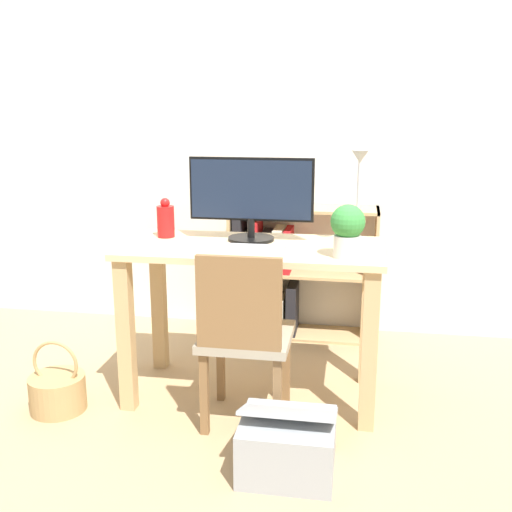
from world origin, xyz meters
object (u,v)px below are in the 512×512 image
(bookshelf, at_px, (277,277))
(keyboard, at_px, (248,248))
(chair, at_px, (244,333))
(storage_box, at_px, (288,444))
(basket, at_px, (58,391))
(desk_lamp, at_px, (359,187))
(vase, at_px, (166,220))
(potted_plant, at_px, (348,229))
(monitor, at_px, (251,194))

(bookshelf, bearing_deg, keyboard, -90.80)
(chair, height_order, storage_box, chair)
(basket, bearing_deg, storage_box, -15.40)
(desk_lamp, relative_size, bookshelf, 0.50)
(vase, xyz_separation_m, potted_plant, (0.91, -0.28, 0.04))
(desk_lamp, bearing_deg, bookshelf, 122.16)
(desk_lamp, relative_size, chair, 0.55)
(keyboard, bearing_deg, monitor, 95.99)
(monitor, distance_m, basket, 1.33)
(chair, relative_size, storage_box, 2.13)
(vase, relative_size, storage_box, 0.51)
(vase, distance_m, potted_plant, 0.96)
(bookshelf, bearing_deg, desk_lamp, -57.84)
(monitor, xyz_separation_m, basket, (-0.87, -0.42, -0.91))
(monitor, xyz_separation_m, chair, (0.04, -0.42, -0.56))
(monitor, xyz_separation_m, bookshelf, (0.04, 0.75, -0.63))
(basket, bearing_deg, keyboard, 13.67)
(potted_plant, height_order, storage_box, potted_plant)
(monitor, bearing_deg, vase, 179.54)
(keyboard, xyz_separation_m, storage_box, (0.25, -0.53, -0.66))
(keyboard, relative_size, vase, 1.65)
(bookshelf, distance_m, storage_box, 1.53)
(potted_plant, distance_m, chair, 0.64)
(monitor, height_order, desk_lamp, desk_lamp)
(monitor, height_order, chair, monitor)
(basket, bearing_deg, bookshelf, 52.34)
(chair, distance_m, bookshelf, 1.17)
(desk_lamp, bearing_deg, storage_box, -108.24)
(basket, xyz_separation_m, storage_box, (1.15, -0.32, 0.02))
(bookshelf, relative_size, basket, 2.57)
(desk_lamp, distance_m, chair, 0.87)
(potted_plant, bearing_deg, storage_box, -113.15)
(vase, relative_size, bookshelf, 0.22)
(keyboard, distance_m, storage_box, 0.89)
(basket, relative_size, storage_box, 0.91)
(vase, bearing_deg, keyboard, -24.49)
(vase, bearing_deg, storage_box, -46.07)
(desk_lamp, bearing_deg, potted_plant, -98.87)
(desk_lamp, bearing_deg, vase, 178.94)
(bookshelf, xyz_separation_m, basket, (-0.90, -1.17, -0.28))
(bookshelf, bearing_deg, monitor, -92.68)
(monitor, bearing_deg, bookshelf, 87.32)
(bookshelf, xyz_separation_m, storage_box, (0.24, -1.49, -0.25))
(bookshelf, distance_m, basket, 1.51)
(keyboard, distance_m, vase, 0.51)
(potted_plant, xyz_separation_m, basket, (-1.34, -0.15, -0.81))
(bookshelf, bearing_deg, vase, -122.47)
(keyboard, bearing_deg, basket, -166.33)
(chair, height_order, basket, chair)
(keyboard, xyz_separation_m, potted_plant, (0.45, -0.07, 0.12))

